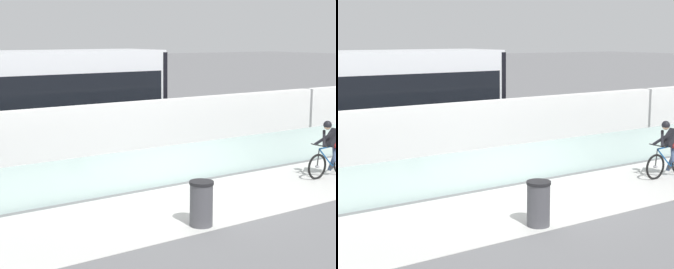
# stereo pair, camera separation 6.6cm
# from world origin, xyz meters

# --- Properties ---
(ground_plane) EXTENTS (200.00, 200.00, 0.00)m
(ground_plane) POSITION_xyz_m (0.00, 0.00, 0.00)
(ground_plane) COLOR slate
(bike_path_deck) EXTENTS (32.00, 3.20, 0.01)m
(bike_path_deck) POSITION_xyz_m (0.00, 0.00, 0.01)
(bike_path_deck) COLOR silver
(bike_path_deck) RESTS_ON ground
(glass_parapet) EXTENTS (32.00, 0.05, 1.05)m
(glass_parapet) POSITION_xyz_m (0.00, 1.85, 0.52)
(glass_parapet) COLOR #ADC6C1
(glass_parapet) RESTS_ON ground
(concrete_barrier_wall) EXTENTS (32.00, 0.36, 2.04)m
(concrete_barrier_wall) POSITION_xyz_m (0.00, 3.65, 1.02)
(concrete_barrier_wall) COLOR white
(concrete_barrier_wall) RESTS_ON ground
(tram_rail_near) EXTENTS (32.00, 0.08, 0.01)m
(tram_rail_near) POSITION_xyz_m (0.00, 6.13, 0.00)
(tram_rail_near) COLOR #595654
(tram_rail_near) RESTS_ON ground
(tram_rail_far) EXTENTS (32.00, 0.08, 0.01)m
(tram_rail_far) POSITION_xyz_m (0.00, 7.57, 0.00)
(tram_rail_far) COLOR #595654
(tram_rail_far) RESTS_ON ground
(cyclist_on_bike) EXTENTS (1.77, 0.58, 1.61)m
(cyclist_on_bike) POSITION_xyz_m (4.52, 0.00, 0.78)
(cyclist_on_bike) COLOR black
(cyclist_on_bike) RESTS_ON ground
(trash_bin) EXTENTS (0.51, 0.51, 0.96)m
(trash_bin) POSITION_xyz_m (-0.99, -1.25, 0.48)
(trash_bin) COLOR #47474C
(trash_bin) RESTS_ON ground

